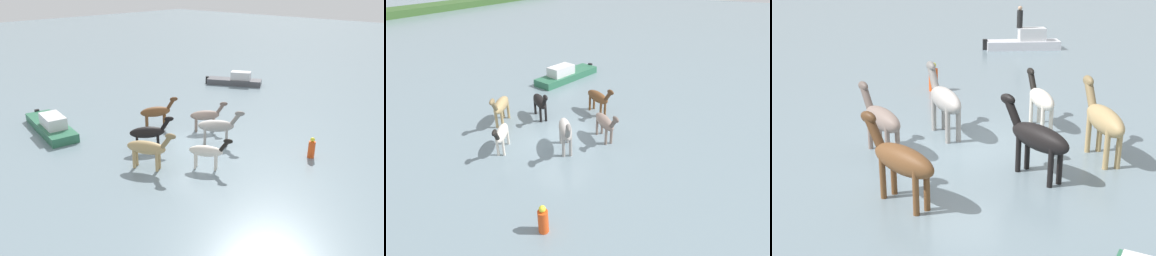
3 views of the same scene
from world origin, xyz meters
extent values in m
plane|color=gray|center=(0.00, 0.00, 0.00)|extent=(151.90, 151.90, 0.00)
ellipsoid|color=#9E9993|center=(-0.86, -0.75, 1.14)|extent=(1.98, 1.75, 0.69)
cylinder|color=#9E9993|center=(-1.24, -1.27, 0.57)|extent=(0.15, 0.15, 1.14)
cylinder|color=#9E9993|center=(-1.45, -1.01, 0.57)|extent=(0.15, 0.15, 1.14)
cylinder|color=#9E9993|center=(-0.28, -0.50, 0.57)|extent=(0.15, 0.15, 1.14)
cylinder|color=#9E9993|center=(-0.49, -0.24, 0.57)|extent=(0.15, 0.15, 1.14)
cylinder|color=slate|center=(-1.72, -1.43, 1.58)|extent=(0.64, 0.58, 0.76)
ellipsoid|color=slate|center=(-1.89, -1.57, 1.89)|extent=(0.59, 0.54, 0.30)
ellipsoid|color=brown|center=(3.65, -0.25, 1.06)|extent=(1.41, 1.96, 0.65)
cylinder|color=brown|center=(3.52, -0.83, 0.53)|extent=(0.14, 0.14, 1.06)
cylinder|color=brown|center=(3.24, -0.68, 0.53)|extent=(0.14, 0.14, 1.06)
cylinder|color=brown|center=(4.06, 0.18, 0.53)|extent=(0.14, 0.14, 1.06)
cylinder|color=brown|center=(3.79, 0.33, 0.53)|extent=(0.14, 0.14, 1.06)
cylinder|color=#50311A|center=(3.17, -1.15, 1.48)|extent=(0.47, 0.62, 0.71)
ellipsoid|color=#50311A|center=(3.07, -1.33, 1.77)|extent=(0.45, 0.57, 0.28)
ellipsoid|color=gray|center=(1.00, -1.96, 1.01)|extent=(1.58, 1.76, 0.62)
cylinder|color=gray|center=(0.76, -2.48, 0.51)|extent=(0.14, 0.14, 1.01)
cylinder|color=gray|center=(0.53, -2.29, 0.51)|extent=(0.14, 0.14, 1.01)
cylinder|color=gray|center=(1.46, -1.63, 0.51)|extent=(0.14, 0.14, 1.01)
cylinder|color=gray|center=(1.23, -1.44, 0.51)|extent=(0.14, 0.14, 1.01)
cylinder|color=#63544C|center=(0.38, -2.71, 1.41)|extent=(0.52, 0.57, 0.68)
ellipsoid|color=#63544C|center=(0.26, -2.86, 1.69)|extent=(0.48, 0.52, 0.27)
ellipsoid|color=silver|center=(-2.41, 1.91, 0.95)|extent=(1.74, 1.28, 0.58)
cylinder|color=silver|center=(-2.79, 1.54, 0.47)|extent=(0.13, 0.13, 0.95)
cylinder|color=silver|center=(-2.93, 1.78, 0.47)|extent=(0.13, 0.13, 0.95)
cylinder|color=silver|center=(-1.89, 2.04, 0.47)|extent=(0.13, 0.13, 0.95)
cylinder|color=silver|center=(-2.03, 2.28, 0.47)|extent=(0.13, 0.13, 0.95)
cylinder|color=black|center=(-3.20, 1.47, 1.32)|extent=(0.55, 0.43, 0.63)
ellipsoid|color=black|center=(-3.36, 1.38, 1.58)|extent=(0.51, 0.40, 0.25)
ellipsoid|color=tan|center=(-0.23, 3.89, 1.13)|extent=(2.10, 1.42, 0.69)
cylinder|color=tan|center=(-0.71, 3.48, 0.56)|extent=(0.15, 0.15, 1.13)
cylinder|color=tan|center=(-0.85, 3.78, 0.56)|extent=(0.15, 0.15, 1.13)
cylinder|color=tan|center=(0.40, 4.01, 0.56)|extent=(0.15, 0.15, 1.13)
cylinder|color=tan|center=(0.25, 4.31, 0.56)|extent=(0.15, 0.15, 1.13)
cylinder|color=olive|center=(-1.20, 3.43, 1.57)|extent=(0.67, 0.48, 0.75)
ellipsoid|color=olive|center=(-1.40, 3.33, 1.88)|extent=(0.61, 0.45, 0.30)
ellipsoid|color=black|center=(1.40, 2.40, 1.05)|extent=(1.61, 1.86, 0.64)
cylinder|color=black|center=(1.17, 1.86, 0.53)|extent=(0.14, 0.14, 1.05)
cylinder|color=black|center=(0.93, 2.04, 0.53)|extent=(0.14, 0.14, 1.05)
cylinder|color=black|center=(1.87, 2.76, 0.53)|extent=(0.14, 0.14, 1.05)
cylinder|color=black|center=(1.62, 2.95, 0.53)|extent=(0.14, 0.14, 1.05)
cylinder|color=black|center=(0.78, 1.60, 1.47)|extent=(0.53, 0.60, 0.70)
ellipsoid|color=black|center=(0.66, 1.44, 1.76)|extent=(0.49, 0.55, 0.28)
cube|color=silver|center=(-15.45, -0.99, 0.16)|extent=(2.51, 4.20, 0.62)
cube|color=silver|center=(-15.62, -0.54, 0.82)|extent=(1.26, 1.65, 0.70)
cube|color=black|center=(-14.69, -2.99, 0.24)|extent=(0.35, 0.32, 0.67)
cylinder|color=black|center=(-15.42, -1.21, 1.65)|extent=(0.32, 0.32, 0.95)
sphere|color=tan|center=(-15.42, -1.21, 2.24)|extent=(0.24, 0.24, 0.24)
cylinder|color=#E54C19|center=(-5.70, -2.85, 0.45)|extent=(0.36, 0.36, 0.90)
sphere|color=yellow|center=(-5.70, -2.85, 1.02)|extent=(0.24, 0.24, 0.24)
camera|label=1|loc=(-13.63, 15.11, 8.88)|focal=36.05mm
camera|label=2|loc=(-11.60, -7.57, 8.15)|focal=28.25mm
camera|label=3|loc=(13.48, 3.99, 5.53)|focal=49.21mm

